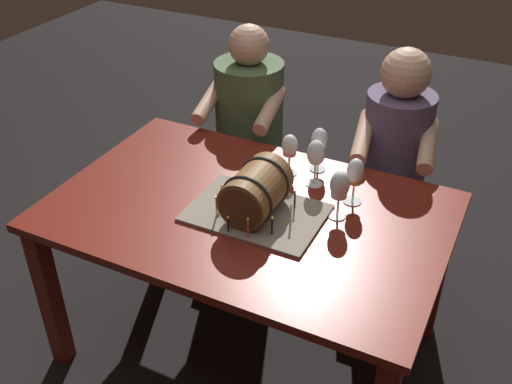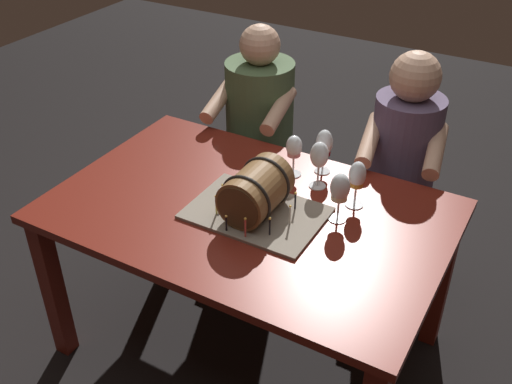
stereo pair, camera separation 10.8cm
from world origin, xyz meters
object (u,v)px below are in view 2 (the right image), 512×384
object	(u,v)px
wine_glass_white	(340,190)
wine_glass_empty	(319,156)
dining_table	(248,228)
wine_glass_rose	(294,148)
barrel_cake	(256,194)
person_seated_right	(398,187)
wine_glass_red	(324,145)
person_seated_left	(259,146)
wine_glass_amber	(357,177)

from	to	relation	value
wine_glass_white	wine_glass_empty	distance (m)	0.23
dining_table	wine_glass_rose	size ratio (longest dim) A/B	8.31
barrel_cake	person_seated_right	bearing A→B (deg)	66.98
wine_glass_red	person_seated_left	distance (m)	0.70
barrel_cake	wine_glass_rose	size ratio (longest dim) A/B	2.76
wine_glass_amber	person_seated_left	world-z (taller)	person_seated_left
wine_glass_red	person_seated_right	bearing A→B (deg)	56.87
wine_glass_white	wine_glass_red	distance (m)	0.34
dining_table	wine_glass_white	world-z (taller)	wine_glass_white
dining_table	wine_glass_white	distance (m)	0.41
wine_glass_red	person_seated_left	xyz separation A→B (m)	(-0.50, 0.36, -0.32)
wine_glass_empty	wine_glass_amber	xyz separation A→B (m)	(0.18, -0.05, -0.01)
wine_glass_rose	barrel_cake	bearing A→B (deg)	-88.86
wine_glass_empty	wine_glass_amber	bearing A→B (deg)	-15.43
dining_table	barrel_cake	bearing A→B (deg)	-24.83
wine_glass_red	wine_glass_amber	xyz separation A→B (m)	(0.21, -0.16, 0.00)
dining_table	wine_glass_red	xyz separation A→B (m)	(0.14, 0.38, 0.22)
wine_glass_red	person_seated_left	world-z (taller)	person_seated_left
barrel_cake	person_seated_left	world-z (taller)	person_seated_left
barrel_cake	wine_glass_empty	world-z (taller)	barrel_cake
wine_glass_red	person_seated_right	distance (m)	0.54
wine_glass_rose	wine_glass_red	size ratio (longest dim) A/B	0.93
wine_glass_red	wine_glass_white	bearing A→B (deg)	-56.16
wine_glass_amber	wine_glass_empty	bearing A→B (deg)	164.57
wine_glass_amber	person_seated_right	bearing A→B (deg)	87.00
dining_table	wine_glass_rose	world-z (taller)	wine_glass_rose
wine_glass_rose	person_seated_left	size ratio (longest dim) A/B	0.15
wine_glass_rose	wine_glass_red	xyz separation A→B (m)	(0.10, 0.08, 0.00)
dining_table	barrel_cake	world-z (taller)	barrel_cake
person_seated_left	wine_glass_red	bearing A→B (deg)	-35.57
dining_table	person_seated_right	world-z (taller)	person_seated_right
dining_table	wine_glass_empty	world-z (taller)	wine_glass_empty
wine_glass_amber	wine_glass_red	bearing A→B (deg)	141.90
wine_glass_white	wine_glass_rose	world-z (taller)	wine_glass_white
wine_glass_empty	person_seated_left	bearing A→B (deg)	138.39
wine_glass_white	wine_glass_amber	distance (m)	0.12
wine_glass_empty	person_seated_left	xyz separation A→B (m)	(-0.53, 0.47, -0.34)
dining_table	person_seated_right	bearing A→B (deg)	63.47
wine_glass_rose	wine_glass_amber	bearing A→B (deg)	-14.95
wine_glass_rose	person_seated_right	xyz separation A→B (m)	(0.33, 0.44, -0.33)
barrel_cake	wine_glass_red	distance (m)	0.41
wine_glass_white	person_seated_right	size ratio (longest dim) A/B	0.16
wine_glass_white	person_seated_left	xyz separation A→B (m)	(-0.69, 0.64, -0.33)
wine_glass_red	person_seated_right	size ratio (longest dim) A/B	0.16
wine_glass_red	person_seated_right	world-z (taller)	person_seated_right
wine_glass_red	barrel_cake	bearing A→B (deg)	-102.47
dining_table	person_seated_left	bearing A→B (deg)	116.46
wine_glass_rose	wine_glass_amber	distance (m)	0.31
person_seated_right	wine_glass_empty	bearing A→B (deg)	-113.40
wine_glass_rose	wine_glass_red	world-z (taller)	wine_glass_red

